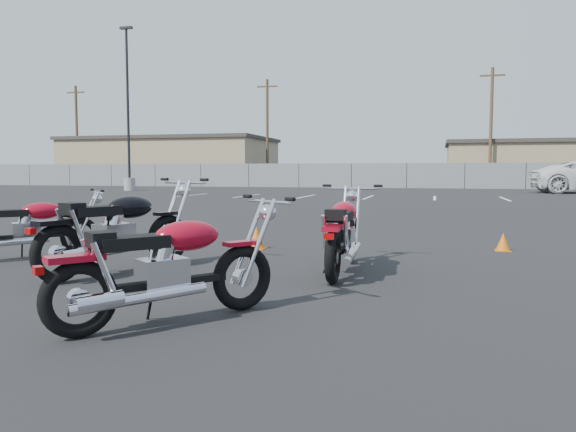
% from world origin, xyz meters
% --- Properties ---
extents(ground, '(120.00, 120.00, 0.00)m').
position_xyz_m(ground, '(0.00, 0.00, 0.00)').
color(ground, black).
rests_on(ground, ground).
extents(motorcycle_front_red, '(1.62, 1.67, 0.96)m').
position_xyz_m(motorcycle_front_red, '(-3.47, 0.29, 0.44)').
color(motorcycle_front_red, black).
rests_on(motorcycle_front_red, ground).
extents(motorcycle_second_black, '(1.28, 2.28, 1.13)m').
position_xyz_m(motorcycle_second_black, '(-1.66, -0.38, 0.52)').
color(motorcycle_second_black, black).
rests_on(motorcycle_second_black, ground).
extents(motorcycle_third_red, '(0.83, 2.13, 1.04)m').
position_xyz_m(motorcycle_third_red, '(0.96, 0.32, 0.48)').
color(motorcycle_third_red, black).
rests_on(motorcycle_third_red, ground).
extents(motorcycle_rear_red, '(1.60, 1.83, 1.01)m').
position_xyz_m(motorcycle_rear_red, '(-0.04, -2.29, 0.46)').
color(motorcycle_rear_red, black).
rests_on(motorcycle_rear_red, ground).
extents(training_cone_near, '(0.23, 0.23, 0.28)m').
position_xyz_m(training_cone_near, '(3.05, 2.78, 0.14)').
color(training_cone_near, orange).
rests_on(training_cone_near, ground).
extents(training_cone_extra, '(0.29, 0.29, 0.35)m').
position_xyz_m(training_cone_extra, '(-0.70, 2.06, 0.17)').
color(training_cone_extra, orange).
rests_on(training_cone_extra, ground).
extents(light_pole_west, '(0.80, 0.70, 10.13)m').
position_xyz_m(light_pole_west, '(-16.67, 25.39, 2.62)').
color(light_pole_west, '#989490').
rests_on(light_pole_west, ground).
extents(chainlink_fence, '(80.06, 0.06, 1.80)m').
position_xyz_m(chainlink_fence, '(-0.00, 35.00, 0.90)').
color(chainlink_fence, slate).
rests_on(chainlink_fence, ground).
extents(tan_building_west, '(18.40, 10.40, 4.30)m').
position_xyz_m(tan_building_west, '(-22.00, 42.00, 2.16)').
color(tan_building_west, '#978861').
rests_on(tan_building_west, ground).
extents(tan_building_east, '(14.40, 9.40, 3.70)m').
position_xyz_m(tan_building_east, '(10.00, 44.00, 1.86)').
color(tan_building_east, '#978861').
rests_on(tan_building_east, ground).
extents(utility_pole_a, '(1.80, 0.24, 9.00)m').
position_xyz_m(utility_pole_a, '(-30.00, 39.00, 4.69)').
color(utility_pole_a, '#463220').
rests_on(utility_pole_a, ground).
extents(utility_pole_b, '(1.80, 0.24, 9.00)m').
position_xyz_m(utility_pole_b, '(-12.00, 40.00, 4.69)').
color(utility_pole_b, '#463220').
rests_on(utility_pole_b, ground).
extents(utility_pole_c, '(1.80, 0.24, 9.00)m').
position_xyz_m(utility_pole_c, '(6.00, 39.00, 4.69)').
color(utility_pole_c, '#463220').
rests_on(utility_pole_c, ground).
extents(parking_line_stripes, '(15.12, 4.00, 0.01)m').
position_xyz_m(parking_line_stripes, '(-2.50, 20.00, 0.00)').
color(parking_line_stripes, silver).
rests_on(parking_line_stripes, ground).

